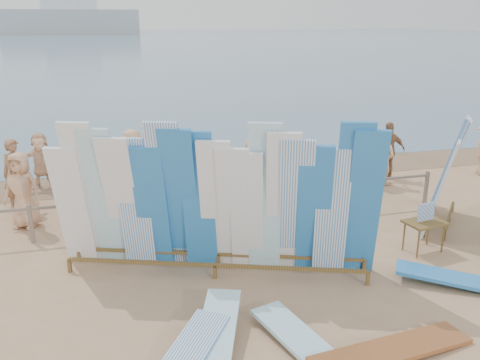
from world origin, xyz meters
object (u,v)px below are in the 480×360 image
object	(u,v)px
side_surfboard_rack	(445,175)
beachgoer_1	(16,174)
beach_chair_left	(174,211)
beachgoer_6	(252,165)
beachgoer_9	(365,157)
beach_chair_right	(210,198)
beachgoer_4	(160,168)
beachgoer_8	(382,156)
flat_board_d	(470,288)
vendor_table	(424,235)
beachgoer_0	(22,190)
beachgoer_10	(388,150)
flat_board_c	(392,357)
stroller	(233,189)
beachgoer_3	(133,162)
beachgoer_11	(41,161)
main_surfboard_rack	(216,206)
beachgoer_5	(178,155)

from	to	relation	value
side_surfboard_rack	beachgoer_1	distance (m)	10.77
beach_chair_left	beachgoer_6	bearing A→B (deg)	65.79
side_surfboard_rack	beachgoer_9	bearing A→B (deg)	45.83
beachgoer_1	beachgoer_9	bearing A→B (deg)	-28.68
beachgoer_1	beach_chair_right	bearing A→B (deg)	-40.60
beachgoer_4	beachgoer_8	xyz separation A→B (m)	(6.64, -0.40, -0.01)
beach_chair_right	beachgoer_4	distance (m)	1.76
flat_board_d	beach_chair_left	size ratio (longest dim) A/B	3.32
vendor_table	beachgoer_0	bearing A→B (deg)	147.01
beachgoer_10	beachgoer_6	size ratio (longest dim) A/B	1.12
beachgoer_1	beachgoer_0	xyz separation A→B (m)	(0.33, -1.41, -0.01)
beachgoer_4	flat_board_c	bearing A→B (deg)	-23.02
vendor_table	stroller	bearing A→B (deg)	121.49
beachgoer_6	beachgoer_3	xyz separation A→B (m)	(-3.28, 0.74, 0.14)
beachgoer_11	main_surfboard_rack	bearing A→B (deg)	-49.77
flat_board_c	flat_board_d	xyz separation A→B (m)	(2.47, 1.42, 0.00)
stroller	beachgoer_8	bearing A→B (deg)	-10.38
beachgoer_6	side_surfboard_rack	bearing A→B (deg)	-54.39
flat_board_d	beachgoer_3	world-z (taller)	beachgoer_3
beach_chair_right	beachgoer_10	bearing A→B (deg)	-5.92
beachgoer_4	beachgoer_1	world-z (taller)	beachgoer_1
stroller	beachgoer_8	size ratio (longest dim) A/B	0.72
vendor_table	beachgoer_10	xyz separation A→B (m)	(2.05, 5.03, 0.52)
beachgoer_1	beachgoer_5	bearing A→B (deg)	-9.50
stroller	beachgoer_11	distance (m)	5.84
main_surfboard_rack	beachgoer_3	bearing A→B (deg)	123.15
main_surfboard_rack	flat_board_d	distance (m)	4.98
beachgoer_10	beachgoer_3	bearing A→B (deg)	7.29
beach_chair_right	beachgoer_8	bearing A→B (deg)	-9.75
beachgoer_10	beachgoer_8	distance (m)	0.68
beachgoer_1	beachgoer_10	world-z (taller)	beachgoer_1
beachgoer_1	stroller	bearing A→B (deg)	-39.55
beachgoer_1	beachgoer_8	bearing A→B (deg)	-28.98
beachgoer_4	flat_board_d	bearing A→B (deg)	-3.38
beachgoer_11	beachgoer_5	distance (m)	4.00
beachgoer_5	beachgoer_1	bearing A→B (deg)	98.08
flat_board_c	beachgoer_9	world-z (taller)	beachgoer_9
beachgoer_11	beachgoer_8	size ratio (longest dim) A/B	1.00
flat_board_c	stroller	distance (m)	6.87
main_surfboard_rack	vendor_table	xyz separation A→B (m)	(4.49, -0.17, -1.04)
beachgoer_1	beachgoer_0	world-z (taller)	beachgoer_1
vendor_table	beachgoer_1	bearing A→B (deg)	140.40
beach_chair_left	beachgoer_8	bearing A→B (deg)	44.56
beachgoer_1	beachgoer_8	distance (m)	10.35
beach_chair_right	beachgoer_11	size ratio (longest dim) A/B	0.53
vendor_table	beachgoer_0	world-z (taller)	beachgoer_0
flat_board_d	beachgoer_10	bearing A→B (deg)	15.56
main_surfboard_rack	beachgoer_4	bearing A→B (deg)	116.87
beachgoer_1	beachgoer_3	bearing A→B (deg)	-17.53
beachgoer_0	beachgoer_5	bearing A→B (deg)	56.83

